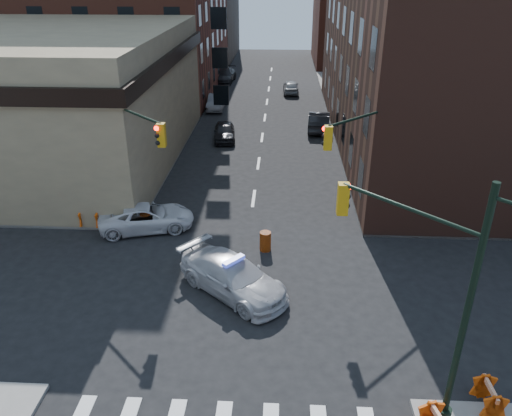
# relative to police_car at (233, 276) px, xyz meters

# --- Properties ---
(ground) EXTENTS (140.00, 140.00, 0.00)m
(ground) POSITION_rel_police_car_xyz_m (0.33, -0.30, -0.79)
(ground) COLOR black
(ground) RESTS_ON ground
(sidewalk_nw) EXTENTS (34.00, 54.50, 0.15)m
(sidewalk_nw) POSITION_rel_police_car_xyz_m (-22.67, 32.45, -0.71)
(sidewalk_nw) COLOR gray
(sidewalk_nw) RESTS_ON ground
(sidewalk_ne) EXTENTS (34.00, 54.50, 0.15)m
(sidewalk_ne) POSITION_rel_police_car_xyz_m (23.33, 32.45, -0.71)
(sidewalk_ne) COLOR gray
(sidewalk_ne) RESTS_ON ground
(bank_building) EXTENTS (22.00, 22.00, 9.00)m
(bank_building) POSITION_rel_police_car_xyz_m (-16.67, 16.20, 3.71)
(bank_building) COLOR #958462
(bank_building) RESTS_ON ground
(commercial_row_ne) EXTENTS (14.00, 34.00, 14.00)m
(commercial_row_ne) POSITION_rel_police_car_xyz_m (13.33, 22.20, 6.21)
(commercial_row_ne) COLOR #48271D
(commercial_row_ne) RESTS_ON ground
(filler_nw) EXTENTS (20.00, 18.00, 16.00)m
(filler_nw) POSITION_rel_police_car_xyz_m (-15.67, 61.70, 7.21)
(filler_nw) COLOR brown
(filler_nw) RESTS_ON ground
(filler_ne) EXTENTS (16.00, 16.00, 12.00)m
(filler_ne) POSITION_rel_police_car_xyz_m (14.33, 57.70, 5.21)
(filler_ne) COLOR brown
(filler_ne) RESTS_ON ground
(signal_pole_se) EXTENTS (5.40, 5.27, 8.00)m
(signal_pole_se) POSITION_rel_police_car_xyz_m (6.37, -5.83, 3.83)
(signal_pole_se) COLOR black
(signal_pole_se) RESTS_ON sidewalk_se
(signal_pole_nw) EXTENTS (3.58, 3.67, 8.00)m
(signal_pole_nw) POSITION_rel_police_car_xyz_m (-5.52, 5.03, 3.55)
(signal_pole_nw) COLOR black
(signal_pole_nw) RESTS_ON sidewalk_nw
(signal_pole_ne) EXTENTS (3.67, 3.58, 8.00)m
(signal_pole_ne) POSITION_rel_police_car_xyz_m (6.17, 5.05, 3.55)
(signal_pole_ne) COLOR black
(signal_pole_ne) RESTS_ON sidewalk_ne
(tree_ne_near) EXTENTS (3.00, 3.00, 4.85)m
(tree_ne_near) POSITION_rel_police_car_xyz_m (7.83, 25.70, 2.70)
(tree_ne_near) COLOR black
(tree_ne_near) RESTS_ON sidewalk_ne
(tree_ne_far) EXTENTS (3.00, 3.00, 4.85)m
(tree_ne_far) POSITION_rel_police_car_xyz_m (7.83, 33.70, 2.70)
(tree_ne_far) COLOR black
(tree_ne_far) RESTS_ON sidewalk_ne
(police_car) EXTENTS (5.53, 5.21, 1.57)m
(police_car) POSITION_rel_police_car_xyz_m (0.00, 0.00, 0.00)
(police_car) COLOR #BDBDC1
(police_car) RESTS_ON ground
(pickup) EXTENTS (5.40, 3.50, 1.38)m
(pickup) POSITION_rel_police_car_xyz_m (-5.15, 5.50, -0.09)
(pickup) COLOR silver
(pickup) RESTS_ON ground
(parked_car_wnear) EXTENTS (2.11, 4.29, 1.41)m
(parked_car_wnear) POSITION_rel_police_car_xyz_m (-2.69, 20.94, -0.08)
(parked_car_wnear) COLOR black
(parked_car_wnear) RESTS_ON ground
(parked_car_wfar) EXTENTS (1.52, 4.31, 1.42)m
(parked_car_wfar) POSITION_rel_police_car_xyz_m (-4.58, 30.49, -0.08)
(parked_car_wfar) COLOR #94969C
(parked_car_wfar) RESTS_ON ground
(parked_car_wdeep) EXTENTS (2.63, 5.73, 1.62)m
(parked_car_wdeep) POSITION_rel_police_car_xyz_m (-5.17, 43.04, 0.03)
(parked_car_wdeep) COLOR black
(parked_car_wdeep) RESTS_ON ground
(parked_car_enear) EXTENTS (2.14, 5.08, 1.63)m
(parked_car_enear) POSITION_rel_police_car_xyz_m (5.13, 24.06, 0.03)
(parked_car_enear) COLOR black
(parked_car_enear) RESTS_ON ground
(parked_car_efar) EXTENTS (1.74, 4.18, 1.41)m
(parked_car_efar) POSITION_rel_police_car_xyz_m (2.84, 37.74, -0.08)
(parked_car_efar) COLOR gray
(parked_car_efar) RESTS_ON ground
(pedestrian_a) EXTENTS (0.72, 0.66, 1.64)m
(pedestrian_a) POSITION_rel_police_car_xyz_m (-6.45, 5.99, 0.19)
(pedestrian_a) COLOR black
(pedestrian_a) RESTS_ON sidewalk_nw
(pedestrian_b) EXTENTS (0.91, 0.74, 1.76)m
(pedestrian_b) POSITION_rel_police_car_xyz_m (-9.77, 7.60, 0.24)
(pedestrian_b) COLOR black
(pedestrian_b) RESTS_ON sidewalk_nw
(pedestrian_c) EXTENTS (1.08, 1.10, 1.86)m
(pedestrian_c) POSITION_rel_police_car_xyz_m (-12.67, 5.70, 0.29)
(pedestrian_c) COLOR #1F272F
(pedestrian_c) RESTS_ON sidewalk_nw
(barrel_road) EXTENTS (0.59, 0.59, 1.00)m
(barrel_road) POSITION_rel_police_car_xyz_m (1.27, 3.61, -0.29)
(barrel_road) COLOR #C24809
(barrel_road) RESTS_ON ground
(barrel_bank) EXTENTS (0.65, 0.65, 0.99)m
(barrel_bank) POSITION_rel_police_car_xyz_m (-5.17, 5.30, -0.29)
(barrel_bank) COLOR #DF5D0A
(barrel_bank) RESTS_ON ground
(barricade_se_a) EXTENTS (0.62, 1.19, 0.88)m
(barricade_se_a) POSITION_rel_police_car_xyz_m (8.67, -6.00, -0.20)
(barricade_se_a) COLOR #E03C0A
(barricade_se_a) RESTS_ON sidewalk_se
(barricade_nw_a) EXTENTS (1.44, 0.92, 1.00)m
(barricade_nw_a) POSITION_rel_police_car_xyz_m (-9.17, 7.12, -0.14)
(barricade_nw_a) COLOR #E2560A
(barricade_nw_a) RESTS_ON sidewalk_nw
(barricade_nw_b) EXTENTS (1.28, 0.71, 0.93)m
(barricade_nw_b) POSITION_rel_police_car_xyz_m (-8.17, 5.40, -0.17)
(barricade_nw_b) COLOR #C33709
(barricade_nw_b) RESTS_ON sidewalk_nw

